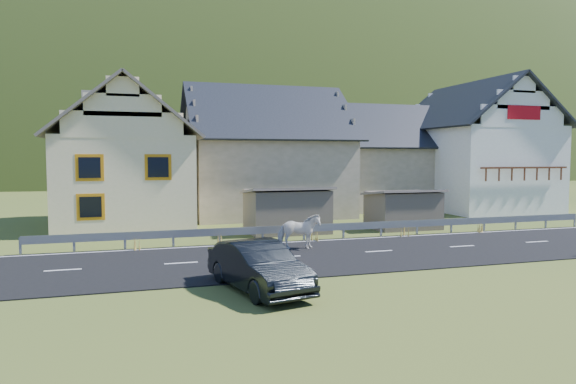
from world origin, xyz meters
name	(u,v)px	position (x,y,z in m)	size (l,w,h in m)	color
ground	(379,252)	(0.00, 0.00, 0.00)	(160.00, 160.00, 0.00)	#3A4B1F
road	(379,252)	(0.00, 0.00, 0.02)	(60.00, 7.00, 0.04)	black
lane_markings	(379,251)	(0.00, 0.00, 0.04)	(60.00, 6.60, 0.01)	silver
guardrail	(344,227)	(0.00, 3.68, 0.56)	(28.10, 0.09, 0.75)	#93969B
shed_left	(287,211)	(-2.00, 6.50, 1.10)	(4.30, 3.30, 2.40)	#706352
shed_right	(403,210)	(4.50, 6.00, 1.00)	(3.80, 2.90, 2.20)	#706352
house_cream	(125,149)	(-10.00, 12.00, 4.36)	(7.80, 9.80, 8.30)	#FFE4B1
house_stone_a	(265,146)	(-1.00, 15.00, 4.63)	(10.80, 9.80, 8.90)	tan
house_stone_b	(383,152)	(9.00, 17.00, 4.24)	(9.80, 8.80, 8.10)	tan
house_white	(474,141)	(15.00, 14.00, 5.06)	(8.80, 10.80, 9.70)	white
mountain	(173,219)	(5.00, 180.00, -20.00)	(440.00, 280.00, 260.00)	#1D3513
horse	(299,231)	(-2.97, 1.50, 0.79)	(1.77, 0.81, 1.50)	white
car	(258,266)	(-6.17, -4.42, 0.72)	(1.52, 4.37, 1.44)	black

